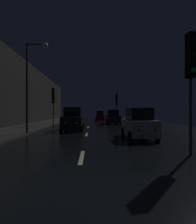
# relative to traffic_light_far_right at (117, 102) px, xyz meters

# --- Properties ---
(ground) EXTENTS (25.85, 84.00, 0.02)m
(ground) POSITION_rel_traffic_light_far_right_xyz_m (-4.42, -0.75, -3.42)
(ground) COLOR black
(sidewalk_left) EXTENTS (4.40, 84.00, 0.15)m
(sidewalk_left) POSITION_rel_traffic_light_far_right_xyz_m (-11.15, -0.75, -3.33)
(sidewalk_left) COLOR #33302D
(sidewalk_left) RESTS_ON ground
(building_facade_left) EXTENTS (0.80, 63.00, 9.13)m
(building_facade_left) POSITION_rel_traffic_light_far_right_xyz_m (-13.75, -4.25, 1.16)
(building_facade_left) COLOR #2D2B28
(building_facade_left) RESTS_ON ground
(lane_centerline) EXTENTS (0.16, 16.53, 0.01)m
(lane_centerline) POSITION_rel_traffic_light_far_right_xyz_m (-4.42, -15.03, -3.40)
(lane_centerline) COLOR beige
(lane_centerline) RESTS_ON ground
(traffic_light_far_right) EXTENTS (0.33, 0.47, 4.71)m
(traffic_light_far_right) POSITION_rel_traffic_light_far_right_xyz_m (0.00, 0.00, 0.00)
(traffic_light_far_right) COLOR #38383A
(traffic_light_far_right) RESTS_ON ground
(traffic_light_near_right) EXTENTS (0.35, 0.48, 5.09)m
(traffic_light_near_right) POSITION_rel_traffic_light_far_right_xyz_m (0.10, -21.99, 0.31)
(traffic_light_near_right) COLOR #38383A
(traffic_light_near_right) RESTS_ON ground
(traffic_light_far_left) EXTENTS (0.37, 0.48, 4.81)m
(traffic_light_far_left) POSITION_rel_traffic_light_far_right_xyz_m (-8.85, -6.05, 0.08)
(traffic_light_far_left) COLOR #38383A
(traffic_light_far_left) RESTS_ON ground
(streetlamp_overhead) EXTENTS (1.70, 0.44, 7.19)m
(streetlamp_overhead) POSITION_rel_traffic_light_far_right_xyz_m (-8.59, -15.01, 1.36)
(streetlamp_overhead) COLOR #2D2D30
(streetlamp_overhead) RESTS_ON ground
(car_approaching_headlights) EXTENTS (2.06, 4.47, 2.25)m
(car_approaching_headlights) POSITION_rel_traffic_light_far_right_xyz_m (-5.86, -11.18, -2.38)
(car_approaching_headlights) COLOR black
(car_approaching_headlights) RESTS_ON ground
(car_distant_taillights) EXTENTS (1.82, 3.95, 1.99)m
(car_distant_taillights) POSITION_rel_traffic_light_far_right_xyz_m (-2.29, 8.87, -2.50)
(car_distant_taillights) COLOR maroon
(car_distant_taillights) RESTS_ON ground
(car_parked_right_near) EXTENTS (1.88, 4.07, 2.05)m
(car_parked_right_near) POSITION_rel_traffic_light_far_right_xyz_m (-0.80, -16.94, -2.47)
(car_parked_right_near) COLOR #A5A8AD
(car_parked_right_near) RESTS_ON ground
(car_parked_right_far) EXTENTS (1.96, 4.24, 2.14)m
(car_parked_right_far) POSITION_rel_traffic_light_far_right_xyz_m (-0.80, -1.85, -2.43)
(car_parked_right_far) COLOR black
(car_parked_right_far) RESTS_ON ground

